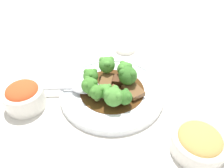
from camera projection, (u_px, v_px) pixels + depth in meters
name	position (u px, v px, depth m)	size (l,w,h in m)	color
ground_plane	(112.00, 94.00, 0.55)	(4.00, 4.00, 0.00)	silver
main_plate	(112.00, 91.00, 0.55)	(0.26, 0.26, 0.02)	white
beef_strip_0	(118.00, 80.00, 0.56)	(0.04, 0.05, 0.01)	#56331E
beef_strip_1	(116.00, 94.00, 0.52)	(0.06, 0.07, 0.01)	brown
beef_strip_2	(133.00, 91.00, 0.53)	(0.06, 0.06, 0.01)	brown
beef_strip_3	(106.00, 82.00, 0.55)	(0.05, 0.03, 0.02)	brown
broccoli_floret_0	(125.00, 97.00, 0.49)	(0.03, 0.03, 0.04)	#8EB756
broccoli_floret_1	(97.00, 92.00, 0.50)	(0.03, 0.03, 0.04)	#7FA84C
broccoli_floret_2	(91.00, 76.00, 0.54)	(0.04, 0.04, 0.04)	#8EB756
broccoli_floret_3	(128.00, 75.00, 0.53)	(0.05, 0.05, 0.06)	#7FA84C
broccoli_floret_4	(90.00, 85.00, 0.51)	(0.04, 0.04, 0.05)	#8EB756
broccoli_floret_5	(107.00, 65.00, 0.56)	(0.04, 0.04, 0.05)	#7FA84C
broccoli_floret_6	(114.00, 96.00, 0.48)	(0.04, 0.04, 0.05)	#7FA84C
broccoli_floret_7	(125.00, 69.00, 0.56)	(0.04, 0.04, 0.04)	#8EB756
broccoli_floret_8	(105.00, 91.00, 0.50)	(0.03, 0.03, 0.04)	#7FA84C
serving_spoon	(80.00, 87.00, 0.54)	(0.09, 0.21, 0.01)	#B7B7BC
side_bowl_kimchi	(24.00, 96.00, 0.51)	(0.09, 0.09, 0.06)	white
side_bowl_appetizer	(199.00, 142.00, 0.42)	(0.11, 0.11, 0.05)	white
sauce_dish	(125.00, 48.00, 0.70)	(0.06, 0.06, 0.01)	white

